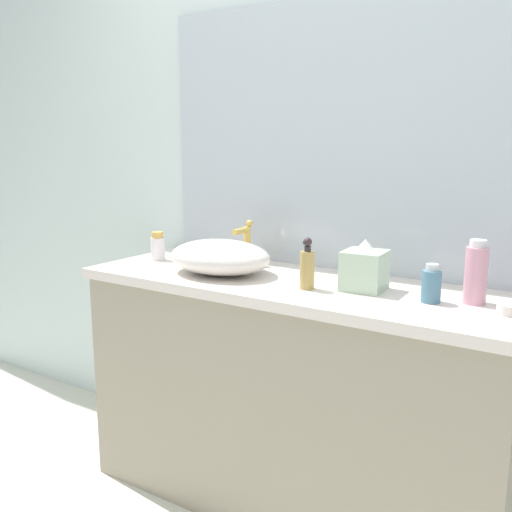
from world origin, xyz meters
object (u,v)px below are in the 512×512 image
(candle_jar, at_px, (507,310))
(spray_can, at_px, (431,285))
(sink_basin, at_px, (220,257))
(lotion_bottle, at_px, (158,247))
(perfume_bottle, at_px, (476,273))
(tissue_box, at_px, (364,268))
(soap_dispenser, at_px, (307,267))

(candle_jar, bearing_deg, spray_can, 176.94)
(sink_basin, relative_size, lotion_bottle, 3.40)
(perfume_bottle, bearing_deg, spray_can, -152.66)
(lotion_bottle, bearing_deg, tissue_box, -0.24)
(soap_dispenser, distance_m, spray_can, 0.41)
(spray_can, xyz_separation_m, tissue_box, (-0.24, 0.03, 0.02))
(tissue_box, bearing_deg, spray_can, -7.64)
(soap_dispenser, relative_size, lotion_bottle, 1.48)
(sink_basin, distance_m, spray_can, 0.80)
(perfume_bottle, relative_size, tissue_box, 1.15)
(soap_dispenser, bearing_deg, sink_basin, 175.76)
(perfume_bottle, distance_m, candle_jar, 0.15)
(sink_basin, relative_size, candle_jar, 6.65)
(lotion_bottle, height_order, candle_jar, lotion_bottle)
(soap_dispenser, relative_size, perfume_bottle, 0.89)
(spray_can, bearing_deg, tissue_box, 172.36)
(tissue_box, relative_size, candle_jar, 2.84)
(candle_jar, bearing_deg, sink_basin, -178.90)
(spray_can, bearing_deg, sink_basin, -177.71)
(perfume_bottle, bearing_deg, soap_dispenser, -166.90)
(soap_dispenser, xyz_separation_m, tissue_box, (0.17, 0.09, 0.00))
(sink_basin, bearing_deg, tissue_box, 6.46)
(sink_basin, height_order, lotion_bottle, sink_basin)
(sink_basin, height_order, spray_can, sink_basin)
(tissue_box, bearing_deg, candle_jar, -5.40)
(perfume_bottle, height_order, spray_can, perfume_bottle)
(perfume_bottle, bearing_deg, candle_jar, -33.71)
(spray_can, bearing_deg, lotion_bottle, 178.26)
(soap_dispenser, height_order, lotion_bottle, soap_dispenser)
(perfume_bottle, bearing_deg, sink_basin, -174.21)
(lotion_bottle, bearing_deg, candle_jar, -1.95)
(sink_basin, height_order, soap_dispenser, soap_dispenser)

